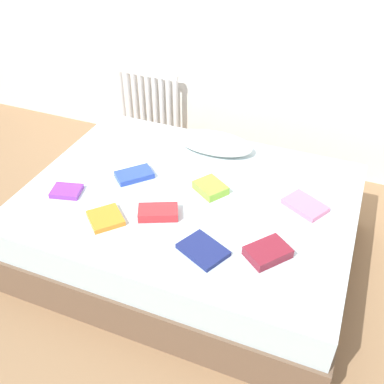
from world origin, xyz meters
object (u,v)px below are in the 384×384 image
(textbook_orange, at_px, (106,218))
(textbook_pink, at_px, (305,205))
(textbook_blue, at_px, (134,175))
(textbook_navy, at_px, (203,250))
(textbook_maroon, at_px, (268,252))
(pillow, at_px, (214,143))
(textbook_lime, at_px, (211,188))
(radiator, at_px, (148,104))
(textbook_red, at_px, (158,212))
(textbook_purple, at_px, (67,191))
(bed, at_px, (189,225))

(textbook_orange, distance_m, textbook_pink, 1.15)
(textbook_blue, distance_m, textbook_navy, 0.79)
(textbook_maroon, bearing_deg, pillow, 73.57)
(textbook_lime, bearing_deg, textbook_maroon, -7.64)
(textbook_maroon, relative_size, textbook_orange, 1.16)
(textbook_maroon, distance_m, textbook_orange, 0.92)
(radiator, relative_size, textbook_blue, 2.60)
(textbook_lime, bearing_deg, textbook_navy, -40.32)
(radiator, bearing_deg, textbook_red, -61.37)
(textbook_orange, height_order, textbook_purple, textbook_orange)
(bed, distance_m, textbook_orange, 0.59)
(textbook_orange, xyz_separation_m, textbook_pink, (1.02, 0.54, 0.00))
(textbook_navy, relative_size, textbook_pink, 1.01)
(textbook_orange, bearing_deg, pillow, 113.97)
(textbook_blue, relative_size, textbook_lime, 1.23)
(textbook_navy, bearing_deg, textbook_orange, -156.92)
(textbook_maroon, relative_size, textbook_pink, 0.91)
(pillow, distance_m, textbook_maroon, 1.05)
(radiator, xyz_separation_m, textbook_navy, (1.13, -1.63, 0.13))
(bed, distance_m, textbook_maroon, 0.72)
(textbook_lime, bearing_deg, textbook_blue, -141.19)
(bed, distance_m, pillow, 0.62)
(textbook_navy, height_order, textbook_red, textbook_red)
(textbook_blue, xyz_separation_m, textbook_pink, (1.07, 0.10, -0.00))
(textbook_blue, xyz_separation_m, textbook_orange, (0.05, -0.43, -0.00))
(textbook_pink, bearing_deg, textbook_red, -123.83)
(radiator, distance_m, textbook_lime, 1.50)
(textbook_maroon, bearing_deg, textbook_blue, 108.03)
(radiator, distance_m, textbook_navy, 1.99)
(textbook_purple, xyz_separation_m, textbook_red, (0.61, 0.02, 0.01))
(radiator, bearing_deg, textbook_orange, -71.51)
(radiator, height_order, pillow, radiator)
(textbook_lime, bearing_deg, bed, -111.40)
(pillow, bearing_deg, textbook_maroon, -55.11)
(textbook_pink, bearing_deg, textbook_maroon, -73.68)
(textbook_lime, bearing_deg, radiator, 165.19)
(radiator, distance_m, textbook_red, 1.66)
(bed, relative_size, textbook_navy, 8.36)
(pillow, xyz_separation_m, textbook_orange, (-0.31, -0.93, -0.04))
(textbook_navy, bearing_deg, radiator, 150.53)
(bed, relative_size, textbook_orange, 10.76)
(radiator, bearing_deg, textbook_blue, -67.25)
(textbook_purple, relative_size, textbook_pink, 0.73)
(textbook_maroon, height_order, textbook_orange, textbook_maroon)
(textbook_blue, relative_size, textbook_pink, 0.97)
(textbook_maroon, bearing_deg, bed, 98.76)
(textbook_lime, relative_size, textbook_purple, 1.07)
(pillow, height_order, textbook_maroon, pillow)
(textbook_maroon, bearing_deg, radiator, 82.17)
(radiator, xyz_separation_m, pillow, (0.85, -0.67, 0.17))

